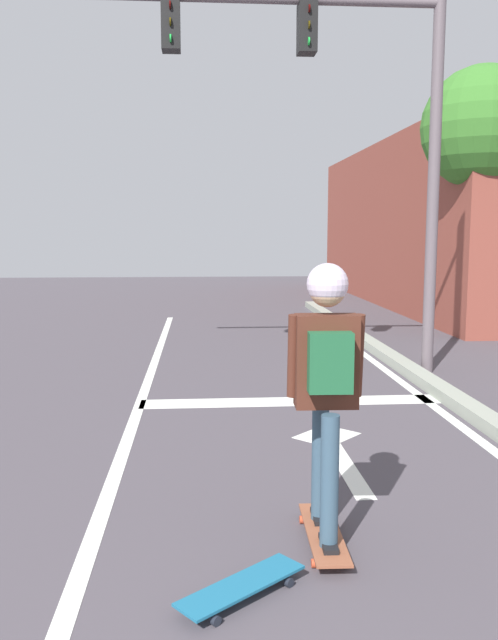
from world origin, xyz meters
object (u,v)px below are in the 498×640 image
object	(u,v)px
traffic_signal_mast	(331,91)
roadside_tree	(482,132)
skateboard	(324,533)
skater	(327,364)
spare_skateboard	(242,586)

from	to	relation	value
traffic_signal_mast	roadside_tree	size ratio (longest dim) A/B	1.08
skateboard	traffic_signal_mast	size ratio (longest dim) A/B	0.16
skater	spare_skateboard	bearing A→B (deg)	-134.45
skater	spare_skateboard	distance (m)	1.35
traffic_signal_mast	roadside_tree	distance (m)	4.63
skateboard	skater	bearing A→B (deg)	-91.91
spare_skateboard	traffic_signal_mast	size ratio (longest dim) A/B	0.14
spare_skateboard	roadside_tree	bearing A→B (deg)	60.26
skater	traffic_signal_mast	xyz separation A→B (m)	(0.98, 5.02, 2.65)
skateboard	traffic_signal_mast	bearing A→B (deg)	78.88
roadside_tree	spare_skateboard	bearing A→B (deg)	-119.74
skater	roadside_tree	world-z (taller)	roadside_tree
traffic_signal_mast	roadside_tree	world-z (taller)	traffic_signal_mast
skater	spare_skateboard	xyz separation A→B (m)	(-0.56, -0.57, -1.10)
skater	roadside_tree	xyz separation A→B (m)	(4.41, 8.13, 2.62)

